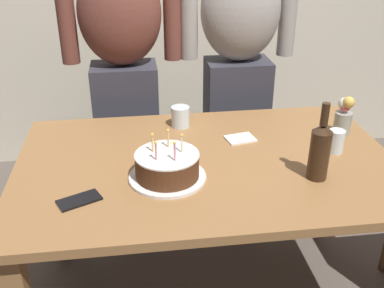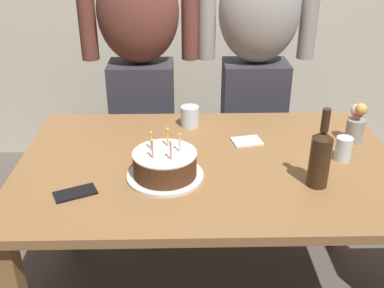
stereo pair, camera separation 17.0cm
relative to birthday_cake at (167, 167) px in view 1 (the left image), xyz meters
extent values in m
cube|color=olive|center=(0.17, 0.12, -0.07)|extent=(1.50, 0.96, 0.03)
cube|color=olive|center=(-0.51, 0.53, -0.44)|extent=(0.07, 0.07, 0.70)
cube|color=olive|center=(0.85, 0.53, -0.44)|extent=(0.07, 0.07, 0.70)
cylinder|color=white|center=(0.00, 0.00, -0.04)|extent=(0.29, 0.29, 0.01)
cylinder|color=#512D19|center=(0.00, 0.00, 0.01)|extent=(0.23, 0.23, 0.08)
cylinder|color=silver|center=(0.00, 0.00, 0.05)|extent=(0.24, 0.24, 0.01)
cylinder|color=#EAB266|center=(-0.05, 0.03, 0.08)|extent=(0.01, 0.01, 0.06)
sphere|color=#F9C64C|center=(-0.05, 0.03, 0.12)|extent=(0.01, 0.01, 0.01)
cylinder|color=pink|center=(-0.04, -0.04, 0.08)|extent=(0.01, 0.01, 0.06)
sphere|color=#F9C64C|center=(-0.04, -0.04, 0.12)|extent=(0.01, 0.01, 0.01)
cylinder|color=pink|center=(0.02, -0.05, 0.08)|extent=(0.01, 0.01, 0.06)
sphere|color=#F9C64C|center=(0.02, -0.05, 0.12)|extent=(0.01, 0.01, 0.01)
cylinder|color=beige|center=(0.05, 0.01, 0.08)|extent=(0.01, 0.01, 0.06)
sphere|color=#F9C64C|center=(0.05, 0.01, 0.12)|extent=(0.01, 0.01, 0.01)
cylinder|color=#EAB266|center=(0.01, 0.05, 0.08)|extent=(0.01, 0.01, 0.06)
sphere|color=#F9C64C|center=(0.01, 0.05, 0.12)|extent=(0.01, 0.01, 0.01)
cylinder|color=silver|center=(0.70, 0.12, 0.00)|extent=(0.07, 0.07, 0.10)
cylinder|color=silver|center=(0.10, 0.45, 0.00)|extent=(0.08, 0.08, 0.09)
cylinder|color=#382314|center=(0.55, -0.07, 0.04)|extent=(0.07, 0.07, 0.19)
cone|color=#382314|center=(0.55, -0.07, 0.15)|extent=(0.07, 0.07, 0.03)
cylinder|color=#382314|center=(0.55, -0.07, 0.21)|extent=(0.03, 0.03, 0.08)
cube|color=black|center=(-0.31, -0.11, -0.04)|extent=(0.16, 0.13, 0.01)
cube|color=white|center=(0.34, 0.28, -0.04)|extent=(0.14, 0.11, 0.01)
cylinder|color=#999E93|center=(0.80, 0.28, 0.00)|extent=(0.07, 0.07, 0.10)
sphere|color=#DB6670|center=(0.81, 0.27, 0.11)|extent=(0.04, 0.04, 0.04)
sphere|color=silver|center=(0.79, 0.28, 0.09)|extent=(0.06, 0.06, 0.06)
sphere|color=gold|center=(0.80, 0.26, 0.11)|extent=(0.05, 0.05, 0.05)
sphere|color=#DB6670|center=(0.79, 0.28, 0.08)|extent=(0.05, 0.05, 0.05)
cube|color=#33333D|center=(-0.15, 0.85, -0.33)|extent=(0.34, 0.23, 0.92)
ellipsoid|color=brown|center=(-0.15, 0.85, 0.39)|extent=(0.41, 0.27, 0.52)
cylinder|color=brown|center=(0.11, 0.88, 0.37)|extent=(0.09, 0.09, 0.44)
cylinder|color=brown|center=(-0.41, 0.88, 0.37)|extent=(0.09, 0.09, 0.44)
cube|color=#33333D|center=(0.46, 0.85, -0.33)|extent=(0.34, 0.23, 0.92)
ellipsoid|color=#9E9993|center=(0.46, 0.85, 0.39)|extent=(0.41, 0.27, 0.52)
cylinder|color=#9E9993|center=(0.72, 0.88, 0.37)|extent=(0.09, 0.09, 0.44)
cylinder|color=#9E9993|center=(0.20, 0.88, 0.37)|extent=(0.09, 0.09, 0.44)
camera|label=1|loc=(-0.10, -1.43, 0.82)|focal=42.46mm
camera|label=2|loc=(0.07, -1.45, 0.82)|focal=42.46mm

